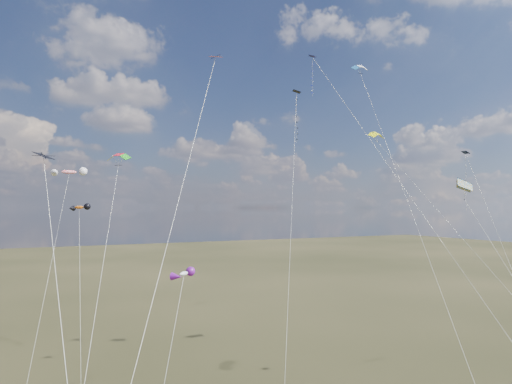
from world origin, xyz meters
name	(u,v)px	position (x,y,z in m)	size (l,w,h in m)	color
diamond_black_high	(296,126)	(8.77, 24.60, 27.39)	(13.80, 19.93, 32.22)	black
diamond_navy_tall	(328,96)	(7.75, 16.50, 29.25)	(6.49, 25.49, 34.19)	#131048
diamond_black_mid	(54,250)	(-19.20, 2.38, 15.27)	(2.46, 14.20, 20.59)	black
diamond_navy_right	(470,190)	(19.89, 9.00, 19.27)	(4.11, 12.98, 23.30)	#0E1948
diamond_orange_center	(190,155)	(-11.86, 2.87, 20.54)	(13.61, 19.43, 28.73)	#D84309
parafoil_yellow	(378,135)	(20.06, 22.84, 26.93)	(6.61, 24.45, 27.71)	#D7DC07
parafoil_blue_white	(361,68)	(16.29, 21.46, 34.73)	(10.33, 26.40, 35.66)	#206AAF
parafoil_striped	(464,182)	(8.53, 0.40, 19.35)	(3.26, 14.38, 20.14)	gold
parafoil_tricolor	(118,156)	(-13.22, 19.37, 22.07)	(7.06, 20.01, 22.76)	gold
novelty_orange_black	(79,208)	(-15.29, 32.48, 17.35)	(2.31, 11.17, 17.91)	#CF6011
novelty_white_purple	(184,275)	(-9.65, 11.04, 12.29)	(5.70, 7.79, 12.74)	silver
novelty_redwhite_stripe	(69,172)	(-16.07, 37.41, 21.77)	(6.26, 12.12, 22.42)	red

